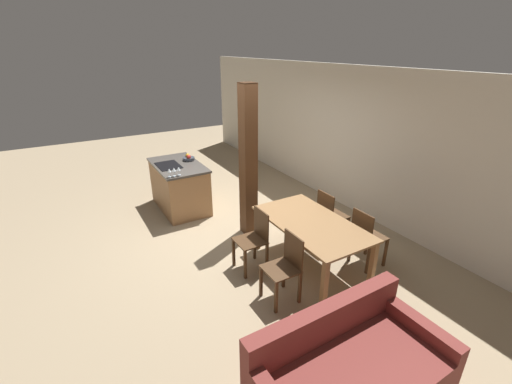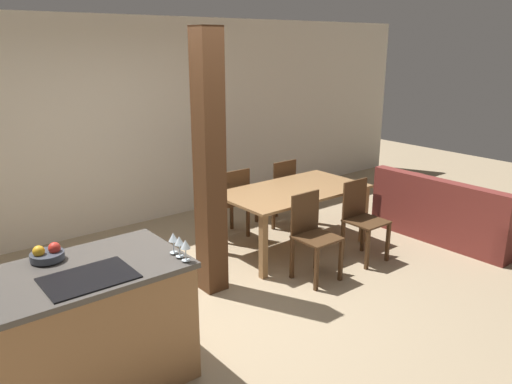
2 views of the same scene
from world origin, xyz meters
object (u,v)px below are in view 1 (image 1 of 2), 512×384
dining_table (311,228)px  dining_chair_far_left (330,215)px  fruit_bowl (189,158)px  wine_glass_middle (174,170)px  wine_glass_near (169,171)px  dining_chair_near_left (254,238)px  dining_chair_far_right (366,237)px  wine_glass_far (179,169)px  dining_chair_near_right (285,266)px  couch (350,375)px  kitchen_island (180,186)px  timber_post (248,163)px

dining_table → dining_chair_far_left: dining_chair_far_left is taller
fruit_bowl → dining_chair_far_left: (2.59, 1.42, -0.49)m
fruit_bowl → wine_glass_middle: bearing=-35.5°
wine_glass_near → dining_chair_near_left: 2.03m
dining_chair_far_right → wine_glass_far: bearing=35.4°
dining_chair_far_right → wine_glass_middle: bearing=36.6°
dining_chair_near_right → dining_chair_far_left: size_ratio=1.00×
dining_table → dining_chair_near_left: size_ratio=1.92×
dining_table → couch: couch is taller
wine_glass_middle → dining_chair_far_right: (2.62, 1.95, -0.56)m
dining_table → kitchen_island: bearing=-161.1°
dining_chair_far_right → couch: (1.42, -1.69, -0.21)m
fruit_bowl → couch: fruit_bowl is taller
wine_glass_far → dining_chair_near_right: size_ratio=0.17×
fruit_bowl → dining_table: size_ratio=0.13×
fruit_bowl → dining_chair_far_left: 2.99m
dining_chair_near_left → dining_chair_near_right: 0.78m
dining_chair_near_right → wine_glass_middle: bearing=-168.6°
wine_glass_near → dining_chair_near_left: wine_glass_near is taller
dining_table → dining_chair_far_left: bearing=118.7°
wine_glass_middle → kitchen_island: bearing=157.4°
dining_chair_near_left → timber_post: (-0.95, 0.44, 0.78)m
dining_table → dining_chair_near_left: (-0.39, -0.71, -0.16)m
dining_chair_far_right → timber_post: size_ratio=0.36×
dining_chair_far_right → couch: bearing=130.2°
dining_table → dining_chair_far_left: (-0.39, 0.71, -0.16)m
timber_post → wine_glass_middle: bearing=-132.9°
dining_table → dining_chair_far_right: bearing=61.3°
wine_glass_far → fruit_bowl: bearing=149.0°
wine_glass_middle → dining_table: bearing=29.0°
wine_glass_far → dining_chair_near_right: bearing=9.7°
dining_table → fruit_bowl: bearing=-166.6°
wine_glass_far → dining_chair_far_left: size_ratio=0.17×
fruit_bowl → couch: (4.79, -0.27, -0.70)m
dining_table → timber_post: timber_post is taller
dining_chair_near_left → couch: (2.20, -0.27, -0.21)m
fruit_bowl → dining_chair_near_left: (2.59, 0.00, -0.49)m
dining_chair_near_left → dining_chair_near_right: size_ratio=1.00×
wine_glass_far → dining_chair_near_right: 2.72m
fruit_bowl → wine_glass_far: 0.87m
wine_glass_near → timber_post: (0.90, 1.05, 0.21)m
dining_table → dining_chair_far_right: dining_chair_far_right is taller
couch → dining_chair_far_left: bearing=51.9°
dining_chair_far_right → timber_post: (-1.72, -0.98, 0.78)m
fruit_bowl → dining_chair_far_left: bearing=28.7°
dining_chair_near_right → dining_chair_far_right: (0.00, 1.42, 0.00)m
timber_post → wine_glass_near: bearing=-130.6°
fruit_bowl → dining_chair_far_left: fruit_bowl is taller
wine_glass_far → dining_chair_near_left: bearing=13.6°
kitchen_island → timber_post: 1.86m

